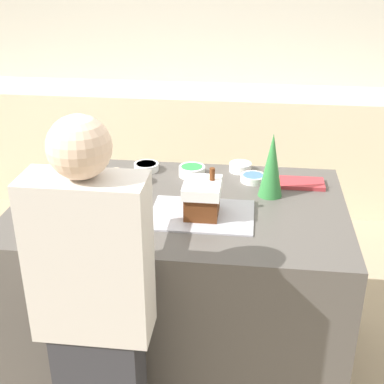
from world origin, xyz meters
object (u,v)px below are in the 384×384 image
at_px(candy_bowl_near_tray_right, 240,167).
at_px(person, 96,317).
at_px(candy_bowl_beside_tree, 192,171).
at_px(baking_tray, 202,215).
at_px(gingerbread_house, 202,197).
at_px(candy_bowl_near_tray_left, 146,167).
at_px(candy_bowl_far_right, 84,161).
at_px(cookbook, 300,183).
at_px(candy_bowl_far_left, 137,178).
at_px(decorative_tree, 272,165).
at_px(candy_bowl_behind_tray, 253,178).

relative_size(candy_bowl_near_tray_right, person, 0.07).
bearing_deg(person, candy_bowl_beside_tree, 77.15).
relative_size(baking_tray, candy_bowl_beside_tree, 3.37).
height_order(gingerbread_house, candy_bowl_near_tray_left, gingerbread_house).
distance_m(baking_tray, gingerbread_house, 0.09).
bearing_deg(person, candy_bowl_far_right, 108.83).
bearing_deg(cookbook, candy_bowl_far_left, -175.19).
distance_m(decorative_tree, cookbook, 0.25).
height_order(gingerbread_house, decorative_tree, decorative_tree).
bearing_deg(decorative_tree, candy_bowl_beside_tree, 154.66).
bearing_deg(candy_bowl_far_right, candy_bowl_behind_tray, -5.91).
distance_m(gingerbread_house, candy_bowl_beside_tree, 0.45).
relative_size(candy_bowl_far_left, cookbook, 0.44).
relative_size(decorative_tree, candy_bowl_beside_tree, 2.30).
bearing_deg(candy_bowl_far_left, cookbook, 4.81).
distance_m(gingerbread_house, candy_bowl_far_right, 0.86).
height_order(candy_bowl_far_right, candy_bowl_near_tray_right, candy_bowl_far_right).
distance_m(baking_tray, candy_bowl_behind_tray, 0.46).
bearing_deg(candy_bowl_near_tray_right, person, -113.42).
relative_size(candy_bowl_near_tray_right, candy_bowl_beside_tree, 0.85).
bearing_deg(candy_bowl_far_left, person, -87.80).
distance_m(baking_tray, decorative_tree, 0.42).
bearing_deg(candy_bowl_beside_tree, gingerbread_house, -77.27).
bearing_deg(candy_bowl_near_tray_right, decorative_tree, -61.38).
height_order(candy_bowl_beside_tree, person, person).
distance_m(gingerbread_house, candy_bowl_far_left, 0.49).
xyz_separation_m(candy_bowl_near_tray_left, cookbook, (0.80, -0.09, -0.01)).
distance_m(candy_bowl_behind_tray, candy_bowl_near_tray_left, 0.57).
bearing_deg(candy_bowl_far_right, baking_tray, -35.53).
bearing_deg(decorative_tree, gingerbread_house, -140.50).
relative_size(candy_bowl_beside_tree, cookbook, 0.57).
height_order(candy_bowl_behind_tray, candy_bowl_far_left, candy_bowl_far_left).
bearing_deg(candy_bowl_near_tray_right, candy_bowl_near_tray_left, -174.42).
height_order(baking_tray, candy_bowl_near_tray_left, candy_bowl_near_tray_left).
bearing_deg(candy_bowl_beside_tree, candy_bowl_near_tray_left, 170.46).
bearing_deg(cookbook, baking_tray, -139.58).
height_order(candy_bowl_near_tray_right, candy_bowl_beside_tree, candy_bowl_beside_tree).
relative_size(candy_bowl_near_tray_left, person, 0.08).
relative_size(gingerbread_house, person, 0.13).
bearing_deg(candy_bowl_behind_tray, candy_bowl_far_right, 174.09).
height_order(candy_bowl_far_right, candy_bowl_near_tray_left, candy_bowl_far_right).
xyz_separation_m(candy_bowl_near_tray_left, candy_bowl_near_tray_right, (0.50, 0.05, 0.00)).
bearing_deg(cookbook, candy_bowl_near_tray_left, 173.33).
bearing_deg(person, cookbook, 50.88).
distance_m(candy_bowl_near_tray_right, candy_bowl_beside_tree, 0.26).
height_order(candy_bowl_far_left, person, person).
bearing_deg(candy_bowl_beside_tree, candy_bowl_far_right, 174.32).
xyz_separation_m(baking_tray, candy_bowl_near_tray_right, (0.15, 0.53, 0.02)).
height_order(decorative_tree, candy_bowl_near_tray_left, decorative_tree).
relative_size(baking_tray, candy_bowl_near_tray_left, 3.52).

